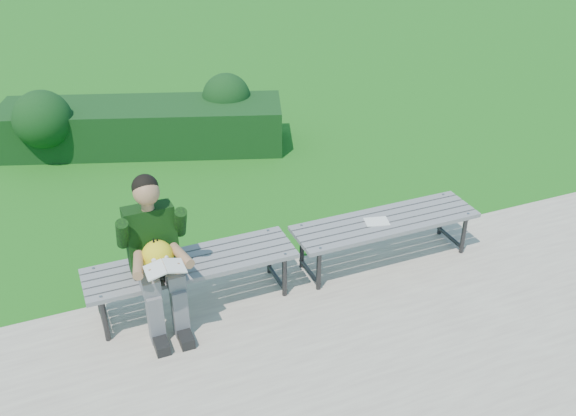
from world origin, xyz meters
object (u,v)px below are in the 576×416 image
bench_left (191,267)px  hedge (137,122)px  bench_right (386,225)px  seated_boy (155,251)px  paper_sheet (377,222)px

bench_left → hedge: bearing=86.5°
bench_right → bench_left: bearing=179.0°
seated_boy → paper_sheet: (2.08, 0.06, -0.24)m
bench_left → seated_boy: 0.43m
seated_boy → hedge: bearing=81.9°
seated_boy → bench_left: bearing=17.8°
hedge → seated_boy: size_ratio=2.85×
hedge → paper_sheet: bearing=-66.3°
hedge → bench_left: bearing=-93.5°
bench_left → seated_boy: seated_boy is taller
paper_sheet → bench_right: bearing=-0.0°
bench_right → paper_sheet: 0.12m
paper_sheet → seated_boy: bearing=-178.2°
hedge → bench_right: hedge is taller
bench_left → paper_sheet: (1.78, -0.03, 0.06)m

